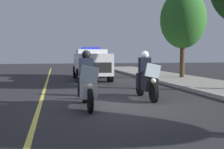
{
  "coord_description": "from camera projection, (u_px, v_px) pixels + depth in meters",
  "views": [
    {
      "loc": [
        8.18,
        -1.9,
        1.58
      ],
      "look_at": [
        -0.75,
        0.0,
        0.9
      ],
      "focal_mm": 42.8,
      "sensor_mm": 36.0,
      "label": 1
    }
  ],
  "objects": [
    {
      "name": "ground_plane",
      "position": [
        117.0,
        104.0,
        8.49
      ],
      "size": [
        80.0,
        80.0,
        0.0
      ],
      "primitive_type": "plane",
      "color": "#28282B"
    },
    {
      "name": "lane_stripe_center",
      "position": [
        39.0,
        107.0,
        7.99
      ],
      "size": [
        48.0,
        0.12,
        0.01
      ],
      "primitive_type": "cube",
      "color": "#E0D14C",
      "rests_on": "ground"
    },
    {
      "name": "police_motorcycle_lead_left",
      "position": [
        87.0,
        84.0,
        7.98
      ],
      "size": [
        2.14,
        0.56,
        1.72
      ],
      "color": "black",
      "rests_on": "ground"
    },
    {
      "name": "police_motorcycle_lead_right",
      "position": [
        146.0,
        79.0,
        9.51
      ],
      "size": [
        2.14,
        0.56,
        1.72
      ],
      "color": "black",
      "rests_on": "ground"
    },
    {
      "name": "police_suv",
      "position": [
        91.0,
        63.0,
        16.72
      ],
      "size": [
        4.93,
        2.12,
        2.05
      ],
      "color": "silver",
      "rests_on": "ground"
    },
    {
      "name": "tree_far_back",
      "position": [
        183.0,
        20.0,
        17.33
      ],
      "size": [
        2.95,
        2.95,
        5.64
      ],
      "color": "#42301E",
      "rests_on": "sidewalk_strip"
    }
  ]
}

